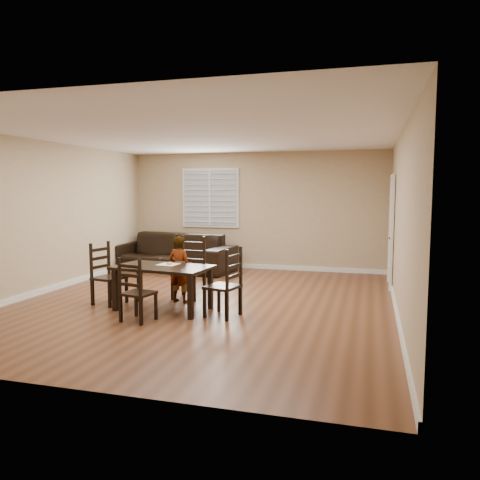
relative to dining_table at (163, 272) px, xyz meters
name	(u,v)px	position (x,y,z in m)	size (l,w,h in m)	color
ground	(204,302)	(0.44, 0.62, -0.59)	(7.00, 7.00, 0.00)	brown
room	(209,191)	(0.48, 0.80, 1.22)	(6.04, 7.04, 2.72)	tan
dining_table	(163,272)	(0.00, 0.00, 0.00)	(1.53, 0.97, 0.68)	black
chair_near	(192,270)	(0.10, 0.94, -0.11)	(0.51, 0.48, 1.05)	black
chair_far	(133,293)	(-0.09, -0.76, -0.18)	(0.47, 0.45, 0.91)	black
chair_left	(104,276)	(-1.11, 0.13, -0.14)	(0.50, 0.52, 0.99)	black
chair_right	(230,286)	(1.11, -0.14, -0.13)	(0.52, 0.54, 1.01)	black
child	(180,269)	(0.06, 0.52, -0.04)	(0.40, 0.26, 1.09)	gray
napkin	(168,264)	(0.02, 0.16, 0.09)	(0.29, 0.29, 0.00)	beige
donut	(169,263)	(0.04, 0.16, 0.11)	(0.10, 0.10, 0.04)	#D1944B
sofa	(172,252)	(-1.34, 3.35, -0.17)	(2.87, 1.12, 0.84)	black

